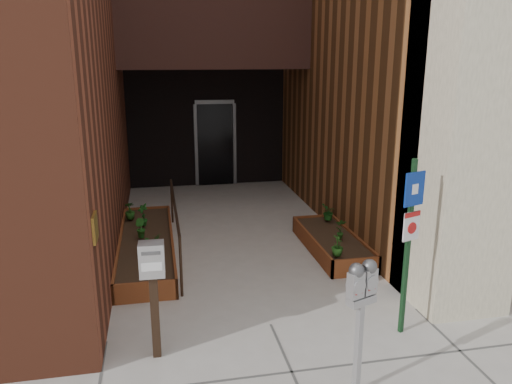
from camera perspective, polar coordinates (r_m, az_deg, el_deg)
ground at (r=6.51m, az=1.68°, el=-14.90°), size 80.00×80.00×0.00m
planter_left at (r=8.76m, az=-12.39°, el=-6.08°), size 0.90×3.60×0.30m
planter_right at (r=8.78m, az=8.67°, el=-5.83°), size 0.80×2.20×0.30m
handrail at (r=8.51m, az=-9.27°, el=-2.17°), size 0.04×3.34×0.90m
parking_meter at (r=4.94m, az=11.98°, el=-11.18°), size 0.33×0.22×1.42m
sign_post at (r=6.05m, az=17.19°, el=-4.12°), size 0.29×0.12×2.17m
payment_dropbox at (r=5.57m, az=-11.72°, el=-9.35°), size 0.28×0.22×1.36m
shrub_left_a at (r=7.88m, az=-11.97°, el=-5.87°), size 0.43×0.43×0.34m
shrub_left_b at (r=8.66m, az=-13.10°, el=-4.05°), size 0.25×0.25×0.33m
shrub_left_c at (r=9.66m, az=-14.22°, el=-2.07°), size 0.22×0.22×0.33m
shrub_left_d at (r=9.23m, az=-12.77°, el=-2.55°), size 0.30×0.30×0.41m
shrub_right_a at (r=7.80m, az=9.28°, el=-6.05°), size 0.22×0.22×0.32m
shrub_right_b at (r=8.50m, az=9.66°, el=-4.16°), size 0.21×0.21×0.35m
shrub_right_c at (r=9.40m, az=8.28°, el=-2.31°), size 0.38×0.38×0.31m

